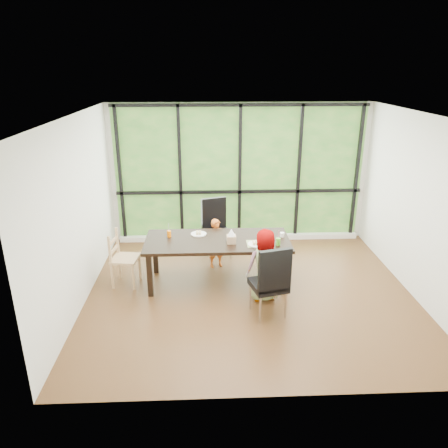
% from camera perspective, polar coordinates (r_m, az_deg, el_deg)
% --- Properties ---
extents(ground, '(5.00, 5.00, 0.00)m').
position_cam_1_polar(ground, '(6.77, 3.45, -9.07)').
color(ground, black).
rests_on(ground, ground).
extents(back_wall, '(5.00, 0.00, 5.00)m').
position_cam_1_polar(back_wall, '(8.37, 2.09, 6.76)').
color(back_wall, silver).
rests_on(back_wall, ground).
extents(foliage_backdrop, '(4.80, 0.02, 2.65)m').
position_cam_1_polar(foliage_backdrop, '(8.35, 2.10, 6.73)').
color(foliage_backdrop, '#264C1D').
rests_on(foliage_backdrop, back_wall).
extents(window_mullions, '(4.80, 0.06, 2.65)m').
position_cam_1_polar(window_mullions, '(8.31, 2.13, 6.66)').
color(window_mullions, black).
rests_on(window_mullions, back_wall).
extents(window_sill, '(4.80, 0.12, 0.10)m').
position_cam_1_polar(window_sill, '(8.68, 2.03, -1.77)').
color(window_sill, silver).
rests_on(window_sill, ground).
extents(dining_table, '(2.29, 1.02, 0.75)m').
position_cam_1_polar(dining_table, '(6.88, -0.87, -4.99)').
color(dining_table, black).
rests_on(dining_table, ground).
extents(chair_window_leather, '(0.57, 0.57, 1.08)m').
position_cam_1_polar(chair_window_leather, '(7.73, -0.92, -0.71)').
color(chair_window_leather, black).
rests_on(chair_window_leather, ground).
extents(chair_interior_leather, '(0.56, 0.56, 1.08)m').
position_cam_1_polar(chair_interior_leather, '(5.99, 5.98, -7.47)').
color(chair_interior_leather, black).
rests_on(chair_interior_leather, ground).
extents(chair_end_beech, '(0.45, 0.47, 0.90)m').
position_cam_1_polar(chair_end_beech, '(6.97, -13.08, -4.54)').
color(chair_end_beech, tan).
rests_on(chair_end_beech, ground).
extents(child_toddler, '(0.37, 0.31, 0.88)m').
position_cam_1_polar(child_toddler, '(7.40, -1.01, -2.57)').
color(child_toddler, '#CE611F').
rests_on(child_toddler, ground).
extents(child_older, '(0.59, 0.44, 1.12)m').
position_cam_1_polar(child_older, '(6.35, 5.38, -5.53)').
color(child_older, slate).
rests_on(child_older, ground).
extents(placemat, '(0.40, 0.29, 0.01)m').
position_cam_1_polar(placemat, '(6.60, 4.81, -2.64)').
color(placemat, tan).
rests_on(placemat, dining_table).
extents(plate_far, '(0.25, 0.25, 0.02)m').
position_cam_1_polar(plate_far, '(6.94, -3.41, -1.34)').
color(plate_far, white).
rests_on(plate_far, dining_table).
extents(plate_near, '(0.28, 0.28, 0.02)m').
position_cam_1_polar(plate_near, '(6.56, 4.40, -2.72)').
color(plate_near, white).
rests_on(plate_near, dining_table).
extents(orange_cup, '(0.06, 0.06, 0.10)m').
position_cam_1_polar(orange_cup, '(6.88, -7.36, -1.31)').
color(orange_cup, orange).
rests_on(orange_cup, dining_table).
extents(green_cup, '(0.07, 0.07, 0.11)m').
position_cam_1_polar(green_cup, '(6.56, 7.25, -2.35)').
color(green_cup, '#53AF28').
rests_on(green_cup, dining_table).
extents(white_mug, '(0.07, 0.07, 0.07)m').
position_cam_1_polar(white_mug, '(6.88, 7.77, -1.43)').
color(white_mug, white).
rests_on(white_mug, dining_table).
extents(tissue_box, '(0.14, 0.14, 0.12)m').
position_cam_1_polar(tissue_box, '(6.59, 0.99, -2.04)').
color(tissue_box, tan).
rests_on(tissue_box, dining_table).
extents(crepe_rolls_far, '(0.10, 0.12, 0.04)m').
position_cam_1_polar(crepe_rolls_far, '(6.93, -3.42, -1.14)').
color(crepe_rolls_far, tan).
rests_on(crepe_rolls_far, plate_far).
extents(crepe_rolls_near, '(0.15, 0.12, 0.04)m').
position_cam_1_polar(crepe_rolls_near, '(6.55, 4.41, -2.50)').
color(crepe_rolls_near, tan).
rests_on(crepe_rolls_near, plate_near).
extents(straw_white, '(0.01, 0.04, 0.20)m').
position_cam_1_polar(straw_white, '(6.84, -7.40, -0.60)').
color(straw_white, white).
rests_on(straw_white, orange_cup).
extents(straw_pink, '(0.01, 0.04, 0.20)m').
position_cam_1_polar(straw_pink, '(6.53, 7.28, -1.58)').
color(straw_pink, pink).
rests_on(straw_pink, green_cup).
extents(tissue, '(0.12, 0.12, 0.11)m').
position_cam_1_polar(tissue, '(6.54, 0.99, -1.10)').
color(tissue, white).
rests_on(tissue, tissue_box).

